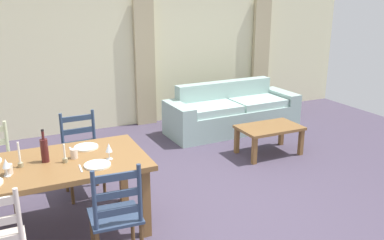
{
  "coord_description": "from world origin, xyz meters",
  "views": [
    {
      "loc": [
        -1.71,
        -3.59,
        2.24
      ],
      "look_at": [
        0.36,
        0.79,
        0.75
      ],
      "focal_mm": 38.41,
      "sensor_mm": 36.0,
      "label": 1
    }
  ],
  "objects_px": {
    "dining_table": "(43,173)",
    "dining_chair_far_right": "(82,155)",
    "coffee_cup_primary": "(74,154)",
    "dining_chair_near_right": "(116,216)",
    "coffee_table": "(269,131)",
    "coffee_cup_secondary": "(9,169)",
    "wine_bottle": "(44,150)",
    "wine_glass_near_right": "(109,148)",
    "couch": "(231,113)",
    "wine_glass_near_left": "(6,164)"
  },
  "relations": [
    {
      "from": "dining_table",
      "to": "dining_chair_far_right",
      "type": "relative_size",
      "value": 1.98
    },
    {
      "from": "dining_chair_far_right",
      "to": "coffee_cup_primary",
      "type": "bearing_deg",
      "value": -104.52
    },
    {
      "from": "dining_chair_near_right",
      "to": "coffee_table",
      "type": "height_order",
      "value": "dining_chair_near_right"
    },
    {
      "from": "dining_chair_near_right",
      "to": "coffee_cup_secondary",
      "type": "distance_m",
      "value": 1.03
    },
    {
      "from": "wine_bottle",
      "to": "dining_table",
      "type": "bearing_deg",
      "value": -126.2
    },
    {
      "from": "coffee_cup_secondary",
      "to": "wine_glass_near_right",
      "type": "bearing_deg",
      "value": -2.91
    },
    {
      "from": "dining_table",
      "to": "couch",
      "type": "relative_size",
      "value": 0.82
    },
    {
      "from": "wine_bottle",
      "to": "couch",
      "type": "bearing_deg",
      "value": 32.52
    },
    {
      "from": "dining_chair_near_right",
      "to": "wine_bottle",
      "type": "relative_size",
      "value": 3.04
    },
    {
      "from": "dining_table",
      "to": "coffee_cup_primary",
      "type": "bearing_deg",
      "value": 5.8
    },
    {
      "from": "coffee_cup_secondary",
      "to": "couch",
      "type": "distance_m",
      "value": 4.18
    },
    {
      "from": "coffee_cup_secondary",
      "to": "dining_table",
      "type": "bearing_deg",
      "value": 19.45
    },
    {
      "from": "dining_table",
      "to": "coffee_cup_secondary",
      "type": "height_order",
      "value": "coffee_cup_secondary"
    },
    {
      "from": "dining_chair_near_right",
      "to": "dining_chair_far_right",
      "type": "bearing_deg",
      "value": 89.73
    },
    {
      "from": "wine_glass_near_left",
      "to": "coffee_cup_primary",
      "type": "bearing_deg",
      "value": 15.99
    },
    {
      "from": "wine_bottle",
      "to": "coffee_cup_secondary",
      "type": "height_order",
      "value": "wine_bottle"
    },
    {
      "from": "coffee_cup_primary",
      "to": "coffee_table",
      "type": "relative_size",
      "value": 0.1
    },
    {
      "from": "dining_table",
      "to": "wine_bottle",
      "type": "relative_size",
      "value": 6.01
    },
    {
      "from": "wine_bottle",
      "to": "coffee_table",
      "type": "distance_m",
      "value": 3.27
    },
    {
      "from": "dining_chair_far_right",
      "to": "coffee_table",
      "type": "height_order",
      "value": "dining_chair_far_right"
    },
    {
      "from": "coffee_cup_secondary",
      "to": "wine_bottle",
      "type": "bearing_deg",
      "value": 25.25
    },
    {
      "from": "coffee_cup_primary",
      "to": "couch",
      "type": "height_order",
      "value": "coffee_cup_primary"
    },
    {
      "from": "dining_table",
      "to": "wine_glass_near_left",
      "type": "bearing_deg",
      "value": -154.83
    },
    {
      "from": "dining_table",
      "to": "dining_chair_far_right",
      "type": "bearing_deg",
      "value": 58.03
    },
    {
      "from": "coffee_cup_secondary",
      "to": "coffee_table",
      "type": "distance_m",
      "value": 3.61
    },
    {
      "from": "coffee_table",
      "to": "couch",
      "type": "bearing_deg",
      "value": 86.4
    },
    {
      "from": "wine_glass_near_left",
      "to": "coffee_table",
      "type": "relative_size",
      "value": 0.18
    },
    {
      "from": "wine_glass_near_left",
      "to": "dining_chair_near_right",
      "type": "bearing_deg",
      "value": -36.55
    },
    {
      "from": "dining_chair_far_right",
      "to": "wine_glass_near_right",
      "type": "relative_size",
      "value": 5.96
    },
    {
      "from": "wine_glass_near_left",
      "to": "coffee_cup_secondary",
      "type": "height_order",
      "value": "wine_glass_near_left"
    },
    {
      "from": "dining_table",
      "to": "couch",
      "type": "distance_m",
      "value": 3.87
    },
    {
      "from": "dining_table",
      "to": "coffee_table",
      "type": "bearing_deg",
      "value": 15.5
    },
    {
      "from": "wine_glass_near_right",
      "to": "wine_bottle",
      "type": "bearing_deg",
      "value": 160.53
    },
    {
      "from": "dining_chair_near_right",
      "to": "couch",
      "type": "bearing_deg",
      "value": 45.51
    },
    {
      "from": "wine_glass_near_right",
      "to": "couch",
      "type": "relative_size",
      "value": 0.07
    },
    {
      "from": "dining_table",
      "to": "wine_glass_near_left",
      "type": "relative_size",
      "value": 11.8
    },
    {
      "from": "dining_chair_near_right",
      "to": "couch",
      "type": "height_order",
      "value": "dining_chair_near_right"
    },
    {
      "from": "wine_glass_near_left",
      "to": "coffee_table",
      "type": "distance_m",
      "value": 3.64
    },
    {
      "from": "coffee_cup_primary",
      "to": "coffee_cup_secondary",
      "type": "relative_size",
      "value": 1.0
    },
    {
      "from": "wine_glass_near_right",
      "to": "dining_chair_near_right",
      "type": "bearing_deg",
      "value": -100.56
    },
    {
      "from": "wine_glass_near_left",
      "to": "couch",
      "type": "xyz_separation_m",
      "value": [
        3.54,
        2.23,
        -0.57
      ]
    },
    {
      "from": "wine_bottle",
      "to": "dining_chair_far_right",
      "type": "bearing_deg",
      "value": 58.34
    },
    {
      "from": "dining_chair_far_right",
      "to": "dining_chair_near_right",
      "type": "bearing_deg",
      "value": -90.27
    },
    {
      "from": "dining_table",
      "to": "coffee_cup_secondary",
      "type": "relative_size",
      "value": 21.11
    },
    {
      "from": "dining_chair_far_right",
      "to": "couch",
      "type": "height_order",
      "value": "dining_chair_far_right"
    },
    {
      "from": "dining_chair_near_right",
      "to": "wine_bottle",
      "type": "height_order",
      "value": "wine_bottle"
    },
    {
      "from": "wine_bottle",
      "to": "wine_glass_near_right",
      "type": "distance_m",
      "value": 0.58
    },
    {
      "from": "wine_bottle",
      "to": "coffee_table",
      "type": "relative_size",
      "value": 0.35
    },
    {
      "from": "wine_glass_near_right",
      "to": "coffee_table",
      "type": "relative_size",
      "value": 0.18
    },
    {
      "from": "wine_bottle",
      "to": "wine_glass_near_left",
      "type": "bearing_deg",
      "value": -150.31
    }
  ]
}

